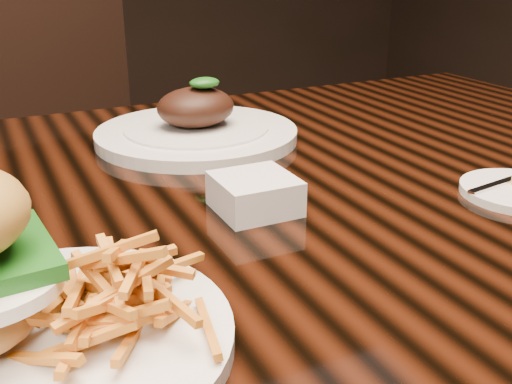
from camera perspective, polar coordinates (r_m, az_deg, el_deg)
name	(u,v)px	position (r m, az deg, el deg)	size (l,w,h in m)	color
dining_table	(196,247)	(0.76, -5.76, -5.21)	(1.60, 0.90, 0.75)	black
burger_plate	(32,295)	(0.44, -20.53, -9.15)	(0.27, 0.27, 0.18)	silver
ramekin	(255,194)	(0.66, -0.12, -0.17)	(0.08, 0.08, 0.04)	silver
far_dish	(197,128)	(0.91, -5.68, 6.05)	(0.30, 0.30, 0.10)	silver
chair_far	(77,152)	(1.61, -16.69, 3.71)	(0.58, 0.59, 0.95)	black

